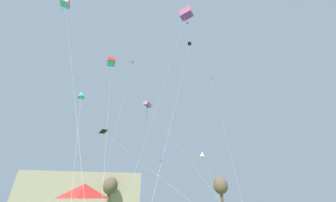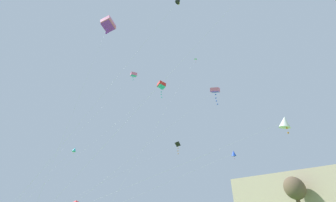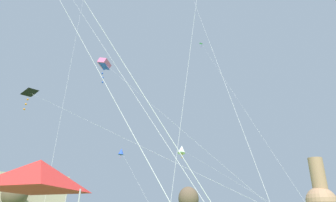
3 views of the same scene
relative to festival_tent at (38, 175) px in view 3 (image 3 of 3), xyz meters
The scene contains 8 objects.
tree_far_left 35.49m from the festival_tent, 90.39° to the left, with size 3.44×3.44×6.95m.
tree_far_centre 39.50m from the festival_tent, 49.60° to the left, with size 3.44×3.44×6.94m.
festival_tent is the anchor object (origin of this frame).
kite_green_delta_0 31.92m from the festival_tent, 38.18° to the left, with size 9.10×19.07×25.77m.
kite_blue_diamond_2 19.55m from the festival_tent, 63.20° to the left, with size 4.86×19.54×8.46m.
kite_black_delta_6 15.97m from the festival_tent, 94.47° to the left, with size 10.55×19.72×11.75m.
kite_pink_box_8 24.10m from the festival_tent, 71.67° to the left, with size 5.63×20.70×19.13m.
kite_white_diamond_9 24.14m from the festival_tent, 46.38° to the left, with size 8.83×23.20×9.90m.
Camera 3 is at (-7.44, -4.98, 1.36)m, focal length 28.00 mm.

